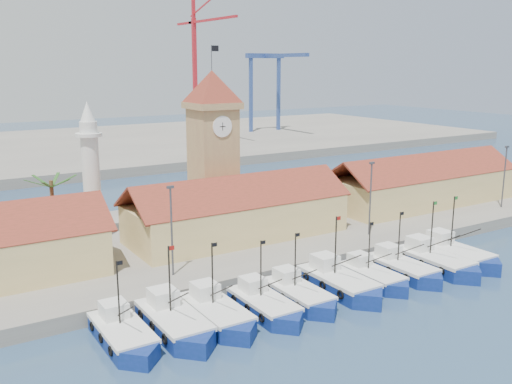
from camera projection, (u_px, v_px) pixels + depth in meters
ground at (345, 305)px, 53.03m from camera, size 400.00×400.00×0.00m
quay at (222, 234)px, 72.74m from camera, size 140.00×32.00×1.50m
terminal at (59, 149)px, 143.90m from camera, size 240.00×80.00×2.00m
boat_0 at (124, 336)px, 45.29m from camera, size 3.45×9.46×7.16m
boat_1 at (176, 324)px, 47.26m from camera, size 3.74×10.25×7.75m
boat_2 at (218, 315)px, 49.07m from camera, size 3.58×9.81×7.43m
boat_3 at (266, 307)px, 50.88m from camera, size 3.39×9.30×7.03m
boat_4 at (300, 296)px, 53.21m from camera, size 3.38×9.25×7.00m
boat_5 at (341, 284)px, 55.83m from camera, size 3.81×10.44×7.90m
boat_6 at (373, 277)px, 57.96m from camera, size 3.22×8.83×6.68m
boat_7 at (404, 270)px, 60.02m from camera, size 3.48×9.53×7.21m
boat_8 at (437, 263)px, 61.87m from camera, size 3.82×10.45×7.91m
boat_9 at (457, 256)px, 64.20m from camera, size 3.82×10.46×7.92m
hall_center at (237, 216)px, 68.72m from camera, size 27.04×10.13×7.61m
hall_right at (422, 187)px, 85.25m from camera, size 31.20×10.13×7.61m
clock_tower at (213, 145)px, 71.94m from camera, size 5.80×5.80×22.70m
minaret at (91, 171)px, 66.34m from camera, size 3.00×3.00×16.30m
palm_tree at (53, 209)px, 62.87m from camera, size 5.60×5.03×8.39m
lamp_posts at (278, 210)px, 61.81m from camera, size 80.70×0.25×9.03m
crane_red_right at (197, 58)px, 152.23m from camera, size 1.00×32.87×38.93m
gantry at (271, 71)px, 168.99m from camera, size 13.00×22.00×23.20m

